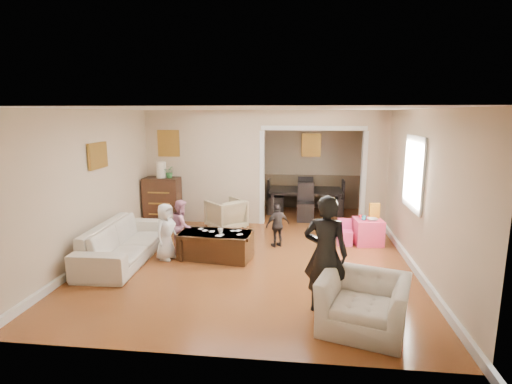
# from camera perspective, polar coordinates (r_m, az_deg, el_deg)

# --- Properties ---
(floor) EXTENTS (7.00, 7.00, 0.00)m
(floor) POSITION_cam_1_polar(r_m,az_deg,el_deg) (7.70, -0.17, -7.98)
(floor) COLOR #9C5228
(floor) RESTS_ON ground
(partition_left) EXTENTS (2.75, 0.18, 2.60)m
(partition_left) POSITION_cam_1_polar(r_m,az_deg,el_deg) (9.37, -7.27, 3.58)
(partition_left) COLOR tan
(partition_left) RESTS_ON ground
(partition_right) EXTENTS (0.55, 0.18, 2.60)m
(partition_right) POSITION_cam_1_polar(r_m,az_deg,el_deg) (9.25, 16.62, 3.10)
(partition_right) COLOR tan
(partition_right) RESTS_ON ground
(partition_header) EXTENTS (2.22, 0.18, 0.35)m
(partition_header) POSITION_cam_1_polar(r_m,az_deg,el_deg) (9.02, 8.26, 10.43)
(partition_header) COLOR tan
(partition_header) RESTS_ON partition_right
(window_pane) EXTENTS (0.03, 0.95, 1.10)m
(window_pane) POSITION_cam_1_polar(r_m,az_deg,el_deg) (7.14, 21.75, 2.52)
(window_pane) COLOR white
(window_pane) RESTS_ON ground
(framed_art_partition) EXTENTS (0.45, 0.03, 0.55)m
(framed_art_partition) POSITION_cam_1_polar(r_m,az_deg,el_deg) (9.45, -12.40, 6.83)
(framed_art_partition) COLOR brown
(framed_art_partition) RESTS_ON partition_left
(framed_art_sofa_wall) EXTENTS (0.03, 0.55, 0.40)m
(framed_art_sofa_wall) POSITION_cam_1_polar(r_m,az_deg,el_deg) (7.55, -21.71, 4.87)
(framed_art_sofa_wall) COLOR brown
(framed_art_alcove) EXTENTS (0.45, 0.03, 0.55)m
(framed_art_alcove) POSITION_cam_1_polar(r_m,az_deg,el_deg) (10.69, 7.91, 6.66)
(framed_art_alcove) COLOR brown
(sofa) EXTENTS (0.93, 2.26, 0.65)m
(sofa) POSITION_cam_1_polar(r_m,az_deg,el_deg) (7.36, -18.35, -6.81)
(sofa) COLOR beige
(sofa) RESTS_ON ground
(armchair_back) EXTENTS (1.03, 1.03, 0.67)m
(armchair_back) POSITION_cam_1_polar(r_m,az_deg,el_deg) (8.84, -4.30, -3.19)
(armchair_back) COLOR tan
(armchair_back) RESTS_ON ground
(armchair_front) EXTENTS (1.22, 1.14, 0.65)m
(armchair_front) POSITION_cam_1_polar(r_m,az_deg,el_deg) (5.04, 15.10, -15.17)
(armchair_front) COLOR beige
(armchair_front) RESTS_ON ground
(dresser) EXTENTS (0.80, 0.45, 1.10)m
(dresser) POSITION_cam_1_polar(r_m,az_deg,el_deg) (9.37, -13.24, -1.31)
(dresser) COLOR #341A0F
(dresser) RESTS_ON ground
(table_lamp) EXTENTS (0.22, 0.22, 0.36)m
(table_lamp) POSITION_cam_1_polar(r_m,az_deg,el_deg) (9.24, -13.44, 3.10)
(table_lamp) COLOR #F7E7CA
(table_lamp) RESTS_ON dresser
(potted_plant) EXTENTS (0.24, 0.21, 0.27)m
(potted_plant) POSITION_cam_1_polar(r_m,az_deg,el_deg) (9.18, -12.25, 2.83)
(potted_plant) COLOR #2F672D
(potted_plant) RESTS_ON dresser
(coffee_table) EXTENTS (1.32, 0.78, 0.47)m
(coffee_table) POSITION_cam_1_polar(r_m,az_deg,el_deg) (7.15, -5.78, -7.59)
(coffee_table) COLOR #3D2213
(coffee_table) RESTS_ON ground
(coffee_cup) EXTENTS (0.11, 0.11, 0.09)m
(coffee_cup) POSITION_cam_1_polar(r_m,az_deg,el_deg) (7.00, -5.11, -5.59)
(coffee_cup) COLOR silver
(coffee_cup) RESTS_ON coffee_table
(play_table) EXTENTS (0.58, 0.58, 0.50)m
(play_table) POSITION_cam_1_polar(r_m,az_deg,el_deg) (8.14, 15.72, -5.48)
(play_table) COLOR #FF4375
(play_table) RESTS_ON ground
(cereal_box) EXTENTS (0.21, 0.09, 0.30)m
(cereal_box) POSITION_cam_1_polar(r_m,az_deg,el_deg) (8.16, 16.59, -2.58)
(cereal_box) COLOR yellow
(cereal_box) RESTS_ON play_table
(cyan_cup) EXTENTS (0.08, 0.08, 0.08)m
(cyan_cup) POSITION_cam_1_polar(r_m,az_deg,el_deg) (8.00, 15.17, -3.58)
(cyan_cup) COLOR teal
(cyan_cup) RESTS_ON play_table
(toy_block) EXTENTS (0.10, 0.09, 0.05)m
(toy_block) POSITION_cam_1_polar(r_m,az_deg,el_deg) (8.17, 14.86, -3.38)
(toy_block) COLOR red
(toy_block) RESTS_ON play_table
(play_bowl) EXTENTS (0.23, 0.23, 0.05)m
(play_bowl) POSITION_cam_1_polar(r_m,az_deg,el_deg) (7.96, 16.31, -3.82)
(play_bowl) COLOR silver
(play_bowl) RESTS_ON play_table
(dining_table) EXTENTS (1.82, 1.03, 0.64)m
(dining_table) POSITION_cam_1_polar(r_m,az_deg,el_deg) (10.17, 7.07, -1.43)
(dining_table) COLOR black
(dining_table) RESTS_ON ground
(adult_person) EXTENTS (0.63, 0.48, 1.55)m
(adult_person) POSITION_cam_1_polar(r_m,az_deg,el_deg) (5.19, 9.91, -8.76)
(adult_person) COLOR black
(adult_person) RESTS_ON ground
(child_kneel_a) EXTENTS (0.45, 0.56, 1.00)m
(child_kneel_a) POSITION_cam_1_polar(r_m,az_deg,el_deg) (7.16, -12.78, -5.55)
(child_kneel_a) COLOR white
(child_kneel_a) RESTS_ON ground
(child_kneel_b) EXTENTS (0.46, 0.54, 0.97)m
(child_kneel_b) POSITION_cam_1_polar(r_m,az_deg,el_deg) (7.52, -10.57, -4.75)
(child_kneel_b) COLOR pink
(child_kneel_b) RESTS_ON ground
(child_toddler) EXTENTS (0.53, 0.44, 0.85)m
(child_toddler) POSITION_cam_1_polar(r_m,az_deg,el_deg) (7.66, 3.11, -4.75)
(child_toddler) COLOR black
(child_toddler) RESTS_ON ground
(craft_papers) EXTENTS (0.87, 0.48, 0.00)m
(craft_papers) POSITION_cam_1_polar(r_m,az_deg,el_deg) (7.08, -5.02, -5.75)
(craft_papers) COLOR white
(craft_papers) RESTS_ON coffee_table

